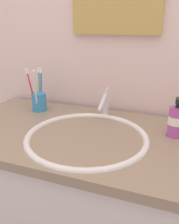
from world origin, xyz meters
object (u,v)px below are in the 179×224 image
toothbrush_green (39,85)px  toothbrush_blue (41,85)px  toothbrush_red (31,87)px  toothbrush_cup (39,102)px  toothbrush_white (35,89)px  faucet (105,103)px  soap_dispenser (176,121)px

toothbrush_green → toothbrush_blue: bearing=24.9°
toothbrush_red → toothbrush_cup: bearing=52.1°
toothbrush_cup → toothbrush_white: size_ratio=0.42×
toothbrush_white → toothbrush_red: bearing=152.8°
faucet → toothbrush_blue: (-0.33, 0.01, 0.05)m
toothbrush_red → toothbrush_green: 0.06m
toothbrush_white → toothbrush_blue: (-0.02, 0.09, -0.01)m
faucet → toothbrush_white: toothbrush_white is taller
toothbrush_cup → toothbrush_white: 0.09m
toothbrush_red → soap_dispenser: toothbrush_red is taller
toothbrush_cup → soap_dispenser: bearing=-6.2°
toothbrush_cup → faucet: bearing=5.1°
toothbrush_cup → soap_dispenser: size_ratio=0.56×
toothbrush_white → toothbrush_blue: toothbrush_white is taller
toothbrush_red → toothbrush_white: toothbrush_red is taller
faucet → toothbrush_cup: size_ratio=1.65×
faucet → soap_dispenser: (0.30, -0.10, -0.01)m
toothbrush_green → soap_dispenser: size_ratio=1.27×
toothbrush_blue → toothbrush_red: bearing=-101.2°
toothbrush_red → soap_dispenser: size_ratio=1.35×
toothbrush_cup → toothbrush_red: (-0.02, -0.03, 0.08)m
toothbrush_cup → toothbrush_red: size_ratio=0.42×
toothbrush_white → toothbrush_green: bearing=110.6°
soap_dispenser → toothbrush_cup: bearing=173.8°
faucet → soap_dispenser: size_ratio=0.93×
toothbrush_blue → soap_dispenser: 0.64m
toothbrush_green → soap_dispenser: (0.64, -0.10, -0.05)m
soap_dispenser → toothbrush_white: bearing=177.9°
faucet → toothbrush_blue: size_ratio=0.74×
toothbrush_cup → toothbrush_blue: (-0.01, 0.04, 0.07)m
toothbrush_cup → toothbrush_white: (0.01, -0.05, 0.08)m
faucet → toothbrush_red: bearing=-170.7°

